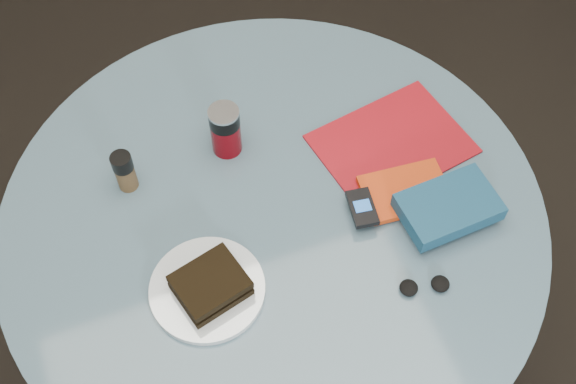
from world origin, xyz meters
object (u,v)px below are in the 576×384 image
object	(u,v)px
table	(274,254)
pepper_grinder	(125,171)
sandwich	(211,285)
novel	(448,207)
magazine	(392,144)
red_book	(405,191)
soda_can	(225,130)
plate	(207,289)
mp3_player	(362,208)
headphones	(425,286)

from	to	relation	value
table	pepper_grinder	xyz separation A→B (m)	(-0.23, 0.15, 0.21)
sandwich	pepper_grinder	distance (m)	0.28
novel	pepper_grinder	bearing A→B (deg)	149.27
magazine	red_book	size ratio (longest dim) A/B	1.78
soda_can	novel	distance (m)	0.43
plate	magazine	size ratio (longest dim) A/B	0.71
plate	novel	world-z (taller)	novel
table	red_book	bearing A→B (deg)	-12.09
table	pepper_grinder	world-z (taller)	pepper_grinder
soda_can	mp3_player	xyz separation A→B (m)	(0.18, -0.23, -0.03)
mp3_player	soda_can	bearing A→B (deg)	127.83
plate	red_book	distance (m)	0.40
pepper_grinder	headphones	distance (m)	0.57
table	mp3_player	xyz separation A→B (m)	(0.15, -0.06, 0.19)
plate	novel	xyz separation A→B (m)	(0.45, -0.01, 0.03)
magazine	sandwich	bearing A→B (deg)	-167.05
sandwich	headphones	bearing A→B (deg)	-19.27
magazine	novel	bearing A→B (deg)	-93.70
sandwich	soda_can	xyz separation A→B (m)	(0.12, 0.28, 0.02)
magazine	soda_can	bearing A→B (deg)	150.54
pepper_grinder	novel	bearing A→B (deg)	-27.70
sandwich	magazine	xyz separation A→B (m)	(0.42, 0.18, -0.03)
pepper_grinder	plate	bearing A→B (deg)	-74.43
sandwich	soda_can	bearing A→B (deg)	66.96
magazine	novel	distance (m)	0.19
novel	plate	bearing A→B (deg)	175.32
sandwich	novel	world-z (taller)	sandwich
table	novel	world-z (taller)	novel
table	plate	distance (m)	0.26
sandwich	soda_can	world-z (taller)	soda_can
plate	soda_can	bearing A→B (deg)	65.38
table	mp3_player	bearing A→B (deg)	-23.13
plate	headphones	bearing A→B (deg)	-20.06
table	red_book	world-z (taller)	red_book
magazine	pepper_grinder	bearing A→B (deg)	159.90
plate	sandwich	bearing A→B (deg)	-51.65
plate	table	bearing A→B (deg)	34.51
table	plate	size ratio (longest dim) A/B	5.07
novel	headphones	xyz separation A→B (m)	(-0.10, -0.11, -0.03)
red_book	soda_can	bearing A→B (deg)	146.30
table	pepper_grinder	distance (m)	0.35
soda_can	novel	world-z (taller)	soda_can
soda_can	mp3_player	world-z (taller)	soda_can
sandwich	mp3_player	size ratio (longest dim) A/B	1.63
soda_can	pepper_grinder	size ratio (longest dim) A/B	1.24
sandwich	mp3_player	bearing A→B (deg)	9.99
novel	magazine	bearing A→B (deg)	93.18
table	headphones	world-z (taller)	headphones
pepper_grinder	headphones	xyz separation A→B (m)	(0.42, -0.39, -0.04)
red_book	mp3_player	size ratio (longest dim) A/B	1.93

